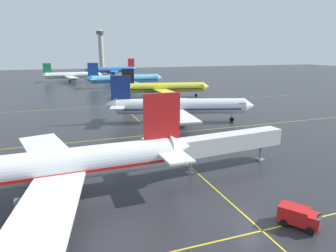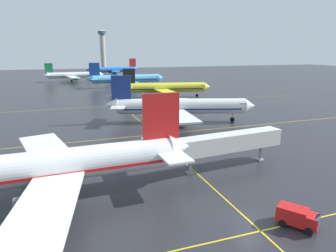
{
  "view_description": "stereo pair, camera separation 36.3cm",
  "coord_description": "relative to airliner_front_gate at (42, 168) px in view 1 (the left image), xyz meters",
  "views": [
    {
      "loc": [
        -18.39,
        -24.43,
        18.27
      ],
      "look_at": [
        0.54,
        28.98,
        3.81
      ],
      "focal_mm": 31.7,
      "sensor_mm": 36.0,
      "label": 1
    },
    {
      "loc": [
        -18.05,
        -24.55,
        18.27
      ],
      "look_at": [
        0.54,
        28.98,
        3.81
      ],
      "focal_mm": 31.7,
      "sensor_mm": 36.0,
      "label": 2
    }
  ],
  "objects": [
    {
      "name": "airliner_third_row",
      "position": [
        41.26,
        75.21,
        -0.43
      ],
      "size": [
        36.82,
        31.3,
        11.5
      ],
      "color": "yellow",
      "rests_on": "ground"
    },
    {
      "name": "airliner_second_row",
      "position": [
        31.32,
        33.65,
        -0.19
      ],
      "size": [
        38.47,
        32.86,
        12.21
      ],
      "color": "white",
      "rests_on": "ground"
    },
    {
      "name": "jet_bridge",
      "position": [
        24.9,
        2.24,
        -0.29
      ],
      "size": [
        21.84,
        4.76,
        5.58
      ],
      "color": "silver",
      "rests_on": "ground"
    },
    {
      "name": "airliner_far_right_stand",
      "position": [
        8.98,
        152.82,
        -0.57
      ],
      "size": [
        35.62,
        30.81,
        11.1
      ],
      "color": "white",
      "rests_on": "ground"
    },
    {
      "name": "taxiway_markings",
      "position": [
        21.63,
        24.23,
        -4.35
      ],
      "size": [
        146.75,
        127.72,
        0.01
      ],
      "color": "yellow",
      "rests_on": "ground"
    },
    {
      "name": "airliner_far_left_stand",
      "position": [
        33.12,
        113.84,
        -0.09
      ],
      "size": [
        40.0,
        34.66,
        12.49
      ],
      "color": "#5BB7E5",
      "rests_on": "ground"
    },
    {
      "name": "airliner_distant_taxiway",
      "position": [
        38.84,
        190.51,
        -0.13
      ],
      "size": [
        39.74,
        34.32,
        12.37
      ],
      "color": "blue",
      "rests_on": "ground"
    },
    {
      "name": "control_tower",
      "position": [
        44.22,
        289.84,
        18.54
      ],
      "size": [
        8.82,
        8.82,
        39.63
      ],
      "color": "#ADA89E",
      "rests_on": "ground"
    },
    {
      "name": "airliner_front_gate",
      "position": [
        0.0,
        0.0,
        0.0
      ],
      "size": [
        40.98,
        35.4,
        12.76
      ],
      "color": "white",
      "rests_on": "ground"
    },
    {
      "name": "service_truck_red_van",
      "position": [
        25.8,
        -15.02,
        -3.18
      ],
      "size": [
        3.88,
        4.41,
        2.1
      ],
      "color": "red",
      "rests_on": "ground"
    },
    {
      "name": "ground_plane",
      "position": [
        21.63,
        -12.47,
        -4.36
      ],
      "size": [
        600.0,
        600.0,
        0.0
      ],
      "primitive_type": "plane",
      "color": "#28282D"
    }
  ]
}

